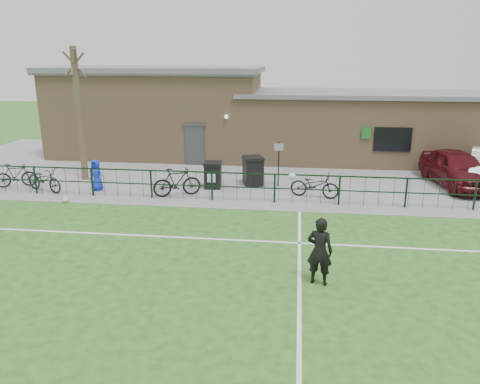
# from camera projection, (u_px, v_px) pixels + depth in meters

# --- Properties ---
(ground) EXTENTS (90.00, 90.00, 0.00)m
(ground) POSITION_uv_depth(u_px,v_px,m) (214.00, 305.00, 11.03)
(ground) COLOR #235318
(ground) RESTS_ON ground
(paving_strip) EXTENTS (34.00, 13.00, 0.02)m
(paving_strip) POSITION_uv_depth(u_px,v_px,m) (260.00, 169.00, 23.87)
(paving_strip) COLOR slate
(paving_strip) RESTS_ON ground
(pitch_line_touch) EXTENTS (28.00, 0.10, 0.01)m
(pitch_line_touch) POSITION_uv_depth(u_px,v_px,m) (249.00, 203.00, 18.45)
(pitch_line_touch) COLOR white
(pitch_line_touch) RESTS_ON ground
(pitch_line_mid) EXTENTS (28.00, 0.10, 0.01)m
(pitch_line_mid) POSITION_uv_depth(u_px,v_px,m) (236.00, 240.00, 14.83)
(pitch_line_mid) COLOR white
(pitch_line_mid) RESTS_ON ground
(pitch_line_perp) EXTENTS (0.10, 16.00, 0.01)m
(pitch_line_perp) POSITION_uv_depth(u_px,v_px,m) (299.00, 310.00, 10.80)
(pitch_line_perp) COLOR white
(pitch_line_perp) RESTS_ON ground
(perimeter_fence) EXTENTS (28.00, 0.10, 1.20)m
(perimeter_fence) POSITION_uv_depth(u_px,v_px,m) (249.00, 187.00, 18.47)
(perimeter_fence) COLOR black
(perimeter_fence) RESTS_ON ground
(bare_tree) EXTENTS (0.30, 0.30, 6.00)m
(bare_tree) POSITION_uv_depth(u_px,v_px,m) (79.00, 115.00, 21.10)
(bare_tree) COLOR #443829
(bare_tree) RESTS_ON ground
(wheelie_bin_left) EXTENTS (0.75, 0.84, 1.06)m
(wheelie_bin_left) POSITION_uv_depth(u_px,v_px,m) (213.00, 176.00, 20.43)
(wheelie_bin_left) COLOR black
(wheelie_bin_left) RESTS_ON paving_strip
(wheelie_bin_right) EXTENTS (1.03, 1.09, 1.19)m
(wheelie_bin_right) POSITION_uv_depth(u_px,v_px,m) (253.00, 172.00, 20.86)
(wheelie_bin_right) COLOR black
(wheelie_bin_right) RESTS_ON paving_strip
(sign_post) EXTENTS (0.07, 0.07, 2.00)m
(sign_post) POSITION_uv_depth(u_px,v_px,m) (279.00, 164.00, 20.54)
(sign_post) COLOR black
(sign_post) RESTS_ON paving_strip
(car_maroon) EXTENTS (2.55, 4.92, 1.60)m
(car_maroon) POSITION_uv_depth(u_px,v_px,m) (457.00, 168.00, 20.58)
(car_maroon) COLOR #460C11
(car_maroon) RESTS_ON paving_strip
(bicycle_b) EXTENTS (1.79, 1.15, 1.04)m
(bicycle_b) POSITION_uv_depth(u_px,v_px,m) (16.00, 175.00, 20.52)
(bicycle_b) COLOR black
(bicycle_b) RESTS_ON paving_strip
(bicycle_c) EXTENTS (2.11, 1.42, 1.05)m
(bicycle_c) POSITION_uv_depth(u_px,v_px,m) (44.00, 179.00, 19.86)
(bicycle_c) COLOR black
(bicycle_c) RESTS_ON paving_strip
(bicycle_d) EXTENTS (2.04, 1.33, 1.19)m
(bicycle_d) POSITION_uv_depth(u_px,v_px,m) (177.00, 182.00, 19.18)
(bicycle_d) COLOR black
(bicycle_d) RESTS_ON paving_strip
(bicycle_e) EXTENTS (2.09, 1.10, 1.04)m
(bicycle_e) POSITION_uv_depth(u_px,v_px,m) (315.00, 185.00, 19.02)
(bicycle_e) COLOR black
(bicycle_e) RESTS_ON paving_strip
(spectator_child) EXTENTS (0.75, 0.60, 1.35)m
(spectator_child) POSITION_uv_depth(u_px,v_px,m) (96.00, 175.00, 19.98)
(spectator_child) COLOR #152EC9
(spectator_child) RESTS_ON paving_strip
(goalkeeper_kick) EXTENTS (1.26, 3.30, 2.18)m
(goalkeeper_kick) POSITION_uv_depth(u_px,v_px,m) (319.00, 249.00, 11.86)
(goalkeeper_kick) COLOR black
(goalkeeper_kick) RESTS_ON ground
(ball_ground) EXTENTS (0.23, 0.23, 0.23)m
(ball_ground) POSITION_uv_depth(u_px,v_px,m) (66.00, 200.00, 18.52)
(ball_ground) COLOR white
(ball_ground) RESTS_ON ground
(clubhouse) EXTENTS (24.25, 5.40, 4.96)m
(clubhouse) POSITION_uv_depth(u_px,v_px,m) (250.00, 118.00, 26.19)
(clubhouse) COLOR #A07F59
(clubhouse) RESTS_ON ground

